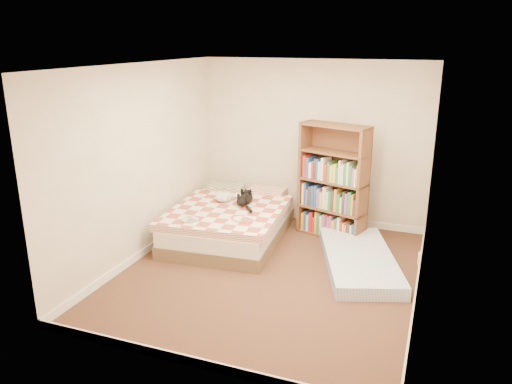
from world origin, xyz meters
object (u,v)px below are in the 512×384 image
(bed, at_px, (231,221))
(floor_mattress, at_px, (359,260))
(black_cat, at_px, (246,199))
(white_dog, at_px, (224,197))
(bookshelf, at_px, (332,197))

(bed, bearing_deg, floor_mattress, -14.00)
(black_cat, height_order, white_dog, black_cat)
(bed, height_order, floor_mattress, bed)
(black_cat, bearing_deg, white_dog, 170.72)
(bed, xyz_separation_m, black_cat, (0.18, 0.13, 0.32))
(bookshelf, xyz_separation_m, floor_mattress, (0.56, -0.90, -0.51))
(floor_mattress, bearing_deg, black_cat, 146.51)
(floor_mattress, height_order, white_dog, white_dog)
(bed, distance_m, bookshelf, 1.51)
(bed, xyz_separation_m, floor_mattress, (1.91, -0.31, -0.17))
(bookshelf, height_order, white_dog, bookshelf)
(black_cat, relative_size, white_dog, 2.13)
(bed, bearing_deg, black_cat, 30.54)
(bed, xyz_separation_m, bookshelf, (1.34, 0.59, 0.34))
(bookshelf, xyz_separation_m, black_cat, (-1.16, -0.46, -0.02))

